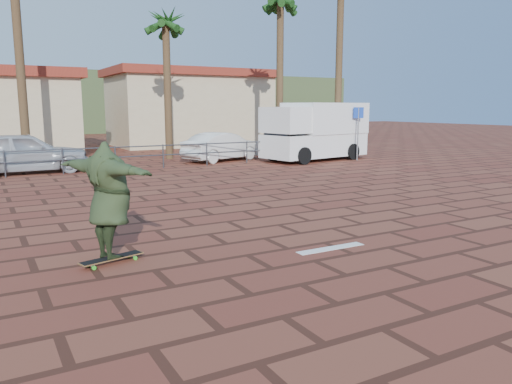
{
  "coord_description": "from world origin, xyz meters",
  "views": [
    {
      "loc": [
        -4.79,
        -8.23,
        2.56
      ],
      "look_at": [
        0.21,
        0.74,
        0.8
      ],
      "focal_mm": 35.0,
      "sensor_mm": 36.0,
      "label": 1
    }
  ],
  "objects_px": {
    "skateboarder": "(109,200)",
    "car_white": "(223,147)",
    "campervan": "(316,130)",
    "car_silver": "(24,153)",
    "longboard": "(112,258)"
  },
  "relations": [
    {
      "from": "car_silver",
      "to": "car_white",
      "type": "relative_size",
      "value": 1.15
    },
    {
      "from": "car_silver",
      "to": "campervan",
      "type": "bearing_deg",
      "value": -96.18
    },
    {
      "from": "longboard",
      "to": "car_white",
      "type": "xyz_separation_m",
      "value": [
        8.44,
        13.52,
        0.59
      ]
    },
    {
      "from": "campervan",
      "to": "car_silver",
      "type": "distance_m",
      "value": 12.86
    },
    {
      "from": "longboard",
      "to": "campervan",
      "type": "distance_m",
      "value": 17.15
    },
    {
      "from": "longboard",
      "to": "skateboarder",
      "type": "height_order",
      "value": "skateboarder"
    },
    {
      "from": "longboard",
      "to": "car_white",
      "type": "relative_size",
      "value": 0.27
    },
    {
      "from": "campervan",
      "to": "car_white",
      "type": "bearing_deg",
      "value": 145.49
    },
    {
      "from": "car_white",
      "to": "skateboarder",
      "type": "bearing_deg",
      "value": 129.69
    },
    {
      "from": "longboard",
      "to": "car_silver",
      "type": "relative_size",
      "value": 0.23
    },
    {
      "from": "longboard",
      "to": "car_silver",
      "type": "distance_m",
      "value": 13.17
    },
    {
      "from": "skateboarder",
      "to": "car_white",
      "type": "bearing_deg",
      "value": -53.59
    },
    {
      "from": "skateboarder",
      "to": "car_silver",
      "type": "distance_m",
      "value": 13.15
    },
    {
      "from": "longboard",
      "to": "car_white",
      "type": "distance_m",
      "value": 15.95
    },
    {
      "from": "campervan",
      "to": "car_silver",
      "type": "bearing_deg",
      "value": 163.39
    }
  ]
}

